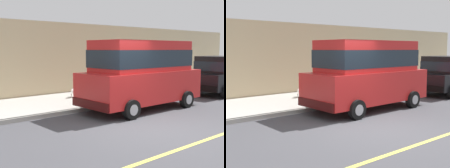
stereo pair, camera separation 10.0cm
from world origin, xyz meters
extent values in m
plane|color=#424247|center=(0.00, 0.00, 0.00)|extent=(80.00, 80.00, 0.00)
cube|color=gray|center=(-3.20, 0.00, 0.07)|extent=(0.16, 64.00, 0.14)
cube|color=#A8A59E|center=(-5.00, 0.00, 0.07)|extent=(3.60, 64.00, 0.14)
cube|color=#E0D64C|center=(1.60, 0.00, 0.00)|extent=(0.12, 57.60, 0.01)
cube|color=red|center=(-2.12, 1.79, 0.87)|extent=(1.97, 4.83, 1.10)
cube|color=red|center=(-2.12, 1.79, 1.97)|extent=(1.72, 3.82, 1.10)
cube|color=#19232D|center=(-2.12, 1.79, 1.89)|extent=(1.76, 3.86, 0.61)
cube|color=#400A0A|center=(-2.16, 4.14, 0.46)|extent=(1.86, 0.23, 0.28)
cube|color=#400A0A|center=(-2.09, -0.56, 0.46)|extent=(1.86, 0.23, 0.28)
cylinder|color=black|center=(-3.09, 3.26, 0.32)|extent=(0.23, 0.64, 0.64)
cylinder|color=#9E9EA3|center=(-3.09, 3.26, 0.32)|extent=(0.24, 0.36, 0.35)
cylinder|color=black|center=(-1.19, 3.29, 0.32)|extent=(0.23, 0.64, 0.64)
cylinder|color=#9E9EA3|center=(-1.19, 3.29, 0.32)|extent=(0.24, 0.36, 0.35)
cylinder|color=black|center=(-3.05, 0.29, 0.32)|extent=(0.23, 0.64, 0.64)
cylinder|color=#9E9EA3|center=(-3.05, 0.29, 0.32)|extent=(0.24, 0.36, 0.35)
cylinder|color=black|center=(-1.15, 0.31, 0.32)|extent=(0.23, 0.64, 0.64)
cylinder|color=#9E9EA3|center=(-1.15, 0.31, 0.32)|extent=(0.24, 0.36, 0.35)
cube|color=#EAEACC|center=(-2.74, 4.16, 1.04)|extent=(0.28, 0.08, 0.14)
cube|color=#EAEACC|center=(-1.57, 4.17, 1.04)|extent=(0.28, 0.08, 0.14)
cube|color=black|center=(-2.21, 7.48, 0.70)|extent=(1.86, 3.76, 0.76)
cube|color=black|center=(-2.20, 7.23, 1.48)|extent=(1.58, 1.96, 0.80)
cube|color=#19232D|center=(-2.20, 7.23, 1.42)|extent=(1.62, 2.00, 0.44)
cube|color=black|center=(-2.14, 5.69, 0.46)|extent=(1.69, 0.26, 0.28)
cylinder|color=black|center=(-3.11, 8.60, 0.32)|extent=(0.24, 0.65, 0.64)
cylinder|color=#9E9EA3|center=(-3.11, 8.60, 0.32)|extent=(0.25, 0.36, 0.35)
cylinder|color=black|center=(-3.03, 6.31, 0.32)|extent=(0.24, 0.65, 0.64)
cylinder|color=#9E9EA3|center=(-3.03, 6.31, 0.32)|extent=(0.25, 0.36, 0.35)
ellipsoid|color=white|center=(-5.36, 0.94, 0.42)|extent=(0.41, 0.48, 0.20)
cylinder|color=white|center=(-5.48, 1.01, 0.23)|extent=(0.05, 0.05, 0.18)
cylinder|color=white|center=(-5.39, 1.08, 0.23)|extent=(0.05, 0.05, 0.18)
cylinder|color=white|center=(-5.33, 0.79, 0.23)|extent=(0.05, 0.05, 0.18)
cylinder|color=white|center=(-5.23, 0.86, 0.23)|extent=(0.05, 0.05, 0.18)
sphere|color=white|center=(-5.52, 1.17, 0.51)|extent=(0.17, 0.17, 0.17)
ellipsoid|color=gray|center=(-5.57, 1.25, 0.49)|extent=(0.12, 0.13, 0.06)
cone|color=white|center=(-5.56, 1.14, 0.59)|extent=(0.06, 0.06, 0.07)
cone|color=white|center=(-5.48, 1.19, 0.59)|extent=(0.06, 0.06, 0.07)
cylinder|color=white|center=(-5.21, 0.72, 0.48)|extent=(0.10, 0.12, 0.13)
cube|color=tan|center=(-7.10, 5.39, 1.73)|extent=(0.50, 20.00, 3.47)
camera|label=1|loc=(5.56, -6.28, 2.23)|focal=48.51mm
camera|label=2|loc=(5.63, -6.21, 2.23)|focal=48.51mm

